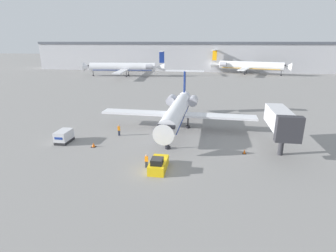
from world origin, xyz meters
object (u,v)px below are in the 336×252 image
at_px(luggage_cart, 64,136).
at_px(traffic_cone_left, 93,145).
at_px(worker_near_tug, 146,161).
at_px(pushback_tug, 158,164).
at_px(airplane_parked_far_right, 249,66).
at_px(airplane_main, 177,111).
at_px(worker_by_wing, 119,130).
at_px(airplane_parked_far_left, 125,67).
at_px(traffic_cone_right, 244,152).
at_px(jet_bridge, 281,121).

relative_size(luggage_cart, traffic_cone_left, 4.42).
bearing_deg(worker_near_tug, traffic_cone_left, 150.63).
relative_size(pushback_tug, traffic_cone_left, 5.96).
distance_m(luggage_cart, traffic_cone_left, 5.45).
height_order(luggage_cart, airplane_parked_far_right, airplane_parked_far_right).
relative_size(airplane_main, worker_by_wing, 14.76).
bearing_deg(pushback_tug, worker_near_tug, 169.14).
xyz_separation_m(pushback_tug, airplane_parked_far_left, (-32.76, 87.93, 3.35)).
relative_size(worker_by_wing, traffic_cone_right, 2.92).
height_order(luggage_cart, airplane_parked_far_left, airplane_parked_far_left).
relative_size(luggage_cart, worker_near_tug, 1.75).
bearing_deg(jet_bridge, worker_by_wing, 174.59).
bearing_deg(worker_near_tug, jet_bridge, 25.65).
relative_size(worker_by_wing, airplane_parked_far_right, 0.05).
distance_m(pushback_tug, airplane_parked_far_left, 93.89).
bearing_deg(jet_bridge, airplane_main, 153.68).
bearing_deg(jet_bridge, luggage_cart, -176.48).
bearing_deg(airplane_main, traffic_cone_right, -42.32).
xyz_separation_m(luggage_cart, traffic_cone_right, (27.34, -0.10, -0.66)).
bearing_deg(worker_near_tug, luggage_cart, 156.48).
bearing_deg(airplane_parked_far_right, airplane_parked_far_left, -163.67).
height_order(worker_near_tug, jet_bridge, jet_bridge).
relative_size(airplane_main, traffic_cone_left, 39.77).
distance_m(airplane_main, worker_near_tug, 16.41).
bearing_deg(airplane_main, worker_by_wing, -149.42).
height_order(pushback_tug, jet_bridge, jet_bridge).
bearing_deg(airplane_parked_far_right, worker_by_wing, -109.31).
bearing_deg(airplane_main, luggage_cart, -149.58).
bearing_deg(pushback_tug, traffic_cone_right, 30.95).
bearing_deg(airplane_parked_far_left, airplane_main, -65.21).
relative_size(worker_near_tug, traffic_cone_right, 2.73).
height_order(airplane_main, jet_bridge, airplane_main).
bearing_deg(traffic_cone_left, luggage_cart, 168.25).
bearing_deg(worker_by_wing, traffic_cone_right, -12.52).
bearing_deg(airplane_parked_far_left, worker_by_wing, -72.74).
distance_m(traffic_cone_left, jet_bridge, 27.39).
distance_m(pushback_tug, worker_near_tug, 1.62).
distance_m(luggage_cart, airplane_parked_far_right, 105.78).
distance_m(pushback_tug, traffic_cone_left, 12.36).
bearing_deg(traffic_cone_left, pushback_tug, -27.01).
bearing_deg(jet_bridge, airplane_parked_far_right, 85.24).
relative_size(airplane_main, worker_near_tug, 15.76).
height_order(worker_near_tug, airplane_parked_far_left, airplane_parked_far_left).
bearing_deg(airplane_parked_far_right, traffic_cone_right, -97.47).
bearing_deg(airplane_main, traffic_cone_left, -136.13).
distance_m(airplane_parked_far_left, airplane_parked_far_right, 59.02).
height_order(pushback_tug, traffic_cone_right, pushback_tug).
distance_m(worker_by_wing, airplane_parked_far_left, 80.57).
relative_size(airplane_main, traffic_cone_right, 43.03).
bearing_deg(traffic_cone_left, worker_near_tug, -29.37).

